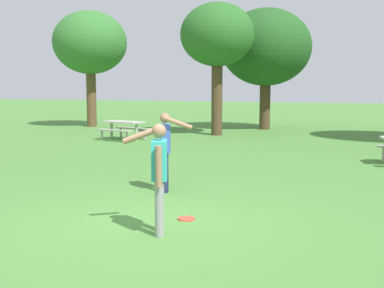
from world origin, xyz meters
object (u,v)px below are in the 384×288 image
tree_broad_center (217,36)px  picnic_table_far (124,126)px  person_catcher (158,170)px  tree_far_right (266,48)px  tree_tall_left (90,43)px  frisbee (186,219)px  person_thrower (166,146)px

tree_broad_center → picnic_table_far: bearing=-132.9°
person_catcher → tree_far_right: tree_far_right is taller
person_catcher → tree_tall_left: tree_tall_left is taller
frisbee → tree_far_right: size_ratio=0.05×
person_catcher → frisbee: 1.29m
tree_tall_left → tree_broad_center: tree_tall_left is taller
picnic_table_far → tree_tall_left: tree_tall_left is taller
person_thrower → frisbee: bearing=-58.0°
frisbee → tree_broad_center: 14.53m
frisbee → tree_far_right: bearing=97.4°
tree_tall_left → tree_far_right: size_ratio=1.02×
frisbee → tree_broad_center: (-3.63, 13.38, 4.36)m
person_catcher → frisbee: bearing=83.1°
frisbee → tree_far_right: tree_far_right is taller
person_thrower → frisbee: 2.39m
person_thrower → person_catcher: same height
tree_far_right → frisbee: bearing=-82.6°
picnic_table_far → tree_broad_center: size_ratio=0.34×
tree_tall_left → tree_far_right: tree_tall_left is taller
picnic_table_far → tree_far_right: size_ratio=0.32×
tree_broad_center → person_catcher: bearing=-76.1°
picnic_table_far → tree_far_right: 8.95m
frisbee → tree_broad_center: bearing=105.2°
person_thrower → tree_tall_left: 17.36m
tree_tall_left → picnic_table_far: bearing=-47.8°
frisbee → tree_tall_left: tree_tall_left is taller
frisbee → tree_far_right: 17.74m
frisbee → tree_far_right: (-2.22, 17.11, 4.10)m
tree_tall_left → tree_broad_center: (7.77, -2.07, -0.09)m
person_catcher → tree_tall_left: (-11.29, 16.31, 3.50)m
picnic_table_far → tree_far_right: (4.39, 6.95, 3.55)m
tree_tall_left → frisbee: bearing=-53.6°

